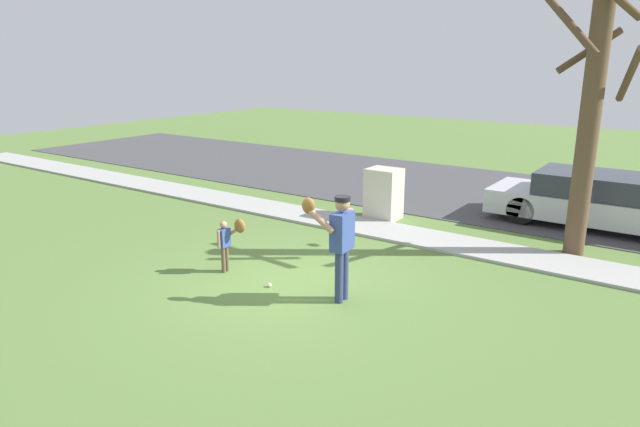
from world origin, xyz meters
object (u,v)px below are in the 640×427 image
baseball (269,285)px  utility_cabinet (384,194)px  street_tree_near (591,110)px  person_child (229,237)px  person_adult (339,236)px  parked_sedan_silver (596,200)px

baseball → utility_cabinet: bearing=95.7°
street_tree_near → baseball: bearing=-129.0°
utility_cabinet → street_tree_near: (4.34, -0.09, 2.21)m
person_child → street_tree_near: (4.90, 4.63, 2.17)m
utility_cabinet → person_adult: bearing=-69.4°
person_child → street_tree_near: 7.08m
utility_cabinet → street_tree_near: street_tree_near is taller
person_child → utility_cabinet: 4.75m
person_adult → baseball: (-1.26, -0.23, -1.04)m
baseball → parked_sedan_silver: 8.03m
person_child → utility_cabinet: (0.56, 4.71, -0.04)m
person_adult → parked_sedan_silver: (2.56, 6.81, -0.45)m
baseball → utility_cabinet: utility_cabinet is taller
utility_cabinet → parked_sedan_silver: bearing=26.9°
person_adult → parked_sedan_silver: size_ratio=0.37×
baseball → street_tree_near: 6.74m
person_child → street_tree_near: street_tree_near is taller
person_adult → parked_sedan_silver: 7.29m
person_child → utility_cabinet: utility_cabinet is taller
baseball → street_tree_near: bearing=51.0°
utility_cabinet → street_tree_near: 4.87m
baseball → utility_cabinet: (-0.48, 4.86, 0.57)m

